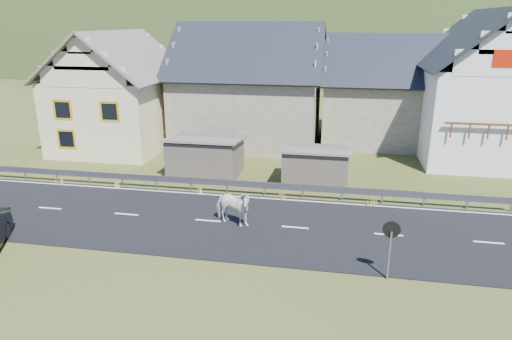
# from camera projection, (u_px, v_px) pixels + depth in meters

# --- Properties ---
(ground) EXTENTS (160.00, 160.00, 0.00)m
(ground) POSITION_uv_depth(u_px,v_px,m) (208.00, 221.00, 20.87)
(ground) COLOR #323E13
(ground) RESTS_ON ground
(road) EXTENTS (60.00, 7.00, 0.04)m
(road) POSITION_uv_depth(u_px,v_px,m) (208.00, 221.00, 20.86)
(road) COLOR black
(road) RESTS_ON ground
(lane_markings) EXTENTS (60.00, 6.60, 0.01)m
(lane_markings) POSITION_uv_depth(u_px,v_px,m) (208.00, 221.00, 20.86)
(lane_markings) COLOR silver
(lane_markings) RESTS_ON road
(guardrail) EXTENTS (28.10, 0.09, 0.75)m
(guardrail) POSITION_uv_depth(u_px,v_px,m) (227.00, 183.00, 24.14)
(guardrail) COLOR #93969B
(guardrail) RESTS_ON ground
(shed_left) EXTENTS (4.30, 3.30, 2.40)m
(shed_left) POSITION_uv_depth(u_px,v_px,m) (206.00, 157.00, 26.95)
(shed_left) COLOR #685C4C
(shed_left) RESTS_ON ground
(shed_right) EXTENTS (3.80, 2.90, 2.20)m
(shed_right) POSITION_uv_depth(u_px,v_px,m) (315.00, 167.00, 25.39)
(shed_right) COLOR #685C4C
(shed_right) RESTS_ON ground
(house_cream) EXTENTS (7.80, 9.80, 8.30)m
(house_cream) POSITION_uv_depth(u_px,v_px,m) (118.00, 86.00, 32.46)
(house_cream) COLOR beige
(house_cream) RESTS_ON ground
(house_stone_a) EXTENTS (10.80, 9.80, 8.90)m
(house_stone_a) POSITION_uv_depth(u_px,v_px,m) (250.00, 80.00, 33.63)
(house_stone_a) COLOR tan
(house_stone_a) RESTS_ON ground
(house_stone_b) EXTENTS (9.80, 8.80, 8.10)m
(house_stone_b) POSITION_uv_depth(u_px,v_px,m) (387.00, 85.00, 33.90)
(house_stone_b) COLOR tan
(house_stone_b) RESTS_ON ground
(house_white) EXTENTS (8.80, 10.80, 9.70)m
(house_white) POSITION_uv_depth(u_px,v_px,m) (487.00, 80.00, 29.80)
(house_white) COLOR white
(house_white) RESTS_ON ground
(mountain) EXTENTS (440.00, 280.00, 260.00)m
(mountain) POSITION_uv_depth(u_px,v_px,m) (339.00, 92.00, 194.49)
(mountain) COLOR #1E3213
(mountain) RESTS_ON ground
(conifer_patch) EXTENTS (76.00, 50.00, 28.00)m
(conifer_patch) POSITION_uv_depth(u_px,v_px,m) (130.00, 31.00, 131.34)
(conifer_patch) COLOR black
(conifer_patch) RESTS_ON ground
(horse) EXTENTS (1.59, 2.22, 1.71)m
(horse) POSITION_uv_depth(u_px,v_px,m) (232.00, 207.00, 20.18)
(horse) COLOR white
(horse) RESTS_ON road
(traffic_mirror) EXTENTS (0.62, 0.17, 2.21)m
(traffic_mirror) POSITION_uv_depth(u_px,v_px,m) (391.00, 237.00, 15.74)
(traffic_mirror) COLOR #93969B
(traffic_mirror) RESTS_ON ground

